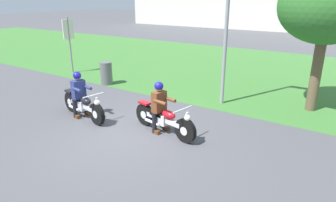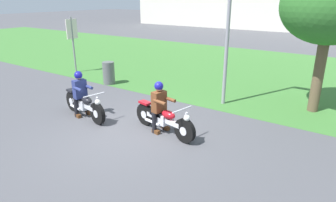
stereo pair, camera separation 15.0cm
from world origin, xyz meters
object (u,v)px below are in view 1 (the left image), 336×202
Objects in this scene: rider_follow at (79,91)px; trash_can at (106,73)px; tree_roadside at (328,6)px; motorcycle_follow at (83,105)px; motorcycle_lead at (164,119)px; rider_lead at (160,103)px; sign_banner at (69,36)px.

trash_can is at bearing 133.11° from rider_follow.
motorcycle_follow is at bearing -141.34° from tree_roadside.
motorcycle_lead is 2.67m from motorcycle_follow.
motorcycle_lead is at bearing 21.02° from motorcycle_follow.
trash_can is at bearing 135.02° from motorcycle_follow.
rider_lead is 0.54× the size of sign_banner.
rider_lead is at bearing -128.18° from tree_roadside.
motorcycle_follow is 0.81× the size of sign_banner.
rider_follow reaches higher than rider_lead.
motorcycle_lead is 2.86m from rider_follow.
trash_can reaches higher than motorcycle_lead.
motorcycle_follow is 0.48× the size of tree_roadside.
rider_follow is at bearing -142.36° from tree_roadside.
motorcycle_lead is at bearing -0.84° from rider_lead.
trash_can is (-4.64, 2.57, 0.08)m from motorcycle_lead.
trash_can is at bearing -11.38° from sign_banner.
motorcycle_lead is 0.46m from rider_lead.
rider_lead is 5.16m from trash_can.
motorcycle_follow reaches higher than motorcycle_lead.
tree_roadside is 8.24m from trash_can.
sign_banner is (-7.47, 3.14, 1.33)m from motorcycle_lead.
rider_follow reaches higher than motorcycle_follow.
motorcycle_follow is 6.17m from sign_banner.
sign_banner is (-7.31, 3.11, 0.91)m from rider_lead.
rider_lead is at bearing 179.16° from motorcycle_lead.
motorcycle_lead is 1.02× the size of motorcycle_follow.
tree_roadside is at bearing 63.20° from rider_lead.
sign_banner is (-4.68, 3.55, 0.91)m from rider_follow.
rider_lead is 7.99m from sign_banner.
sign_banner reaches higher than rider_follow.
tree_roadside reaches higher than rider_lead.
tree_roadside reaches higher than motorcycle_lead.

